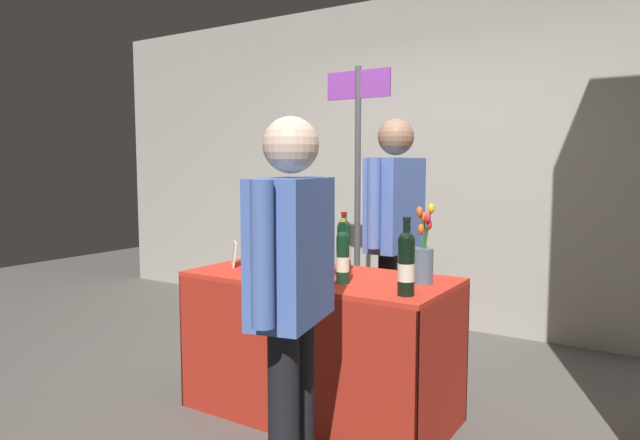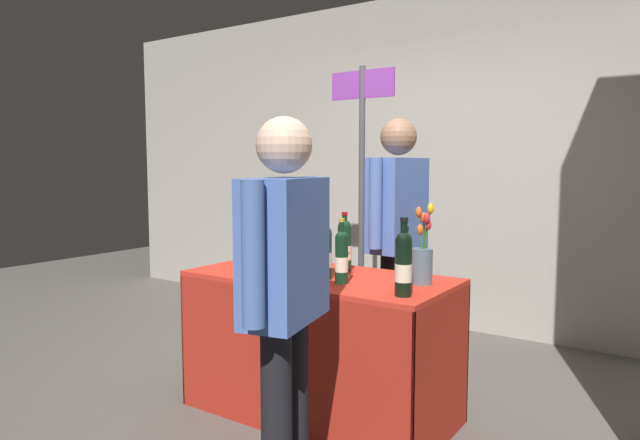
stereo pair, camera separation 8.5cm
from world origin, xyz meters
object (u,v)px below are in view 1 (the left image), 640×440
featured_wine_bottle (325,252)px  vendor_presenter (395,224)px  tasting_table (320,320)px  wine_glass_mid (344,259)px  taster_foreground_right (291,282)px  wine_glass_near_taster (305,249)px  display_bottle_0 (293,252)px  flower_vase (423,259)px  booth_signpost (358,177)px  wine_glass_near_vendor (264,248)px

featured_wine_bottle → vendor_presenter: bearing=87.9°
tasting_table → vendor_presenter: vendor_presenter is taller
wine_glass_mid → taster_foreground_right: (0.26, -0.86, 0.05)m
wine_glass_mid → tasting_table: bearing=-165.3°
wine_glass_near_taster → taster_foreground_right: (0.66, -1.07, 0.06)m
display_bottle_0 → taster_foreground_right: size_ratio=0.21×
display_bottle_0 → wine_glass_near_taster: 0.46m
flower_vase → taster_foreground_right: size_ratio=0.26×
vendor_presenter → taster_foreground_right: bearing=13.5°
wine_glass_near_taster → booth_signpost: booth_signpost is taller
display_bottle_0 → taster_foreground_right: bearing=-55.5°
featured_wine_bottle → wine_glass_near_vendor: (-0.57, 0.21, -0.05)m
featured_wine_bottle → flower_vase: size_ratio=0.84×
taster_foreground_right → tasting_table: bearing=12.8°
flower_vase → vendor_presenter: 0.77m
featured_wine_bottle → flower_vase: bearing=20.5°
featured_wine_bottle → taster_foreground_right: taster_foreground_right is taller
wine_glass_mid → vendor_presenter: vendor_presenter is taller
featured_wine_bottle → flower_vase: 0.50m
tasting_table → booth_signpost: size_ratio=0.70×
display_bottle_0 → booth_signpost: 1.27m
vendor_presenter → booth_signpost: (-0.44, 0.31, 0.28)m
wine_glass_near_vendor → wine_glass_near_taster: size_ratio=1.03×
wine_glass_near_taster → flower_vase: (0.82, -0.15, 0.04)m
display_bottle_0 → wine_glass_mid: 0.28m
taster_foreground_right → booth_signpost: size_ratio=0.75×
tasting_table → flower_vase: bearing=9.5°
flower_vase → taster_foreground_right: 0.93m
display_bottle_0 → vendor_presenter: vendor_presenter is taller
vendor_presenter → featured_wine_bottle: bearing=1.1°
wine_glass_near_vendor → display_bottle_0: bearing=-34.8°
flower_vase → featured_wine_bottle: bearing=-159.5°
tasting_table → display_bottle_0: size_ratio=4.41×
display_bottle_0 → wine_glass_mid: size_ratio=2.43×
flower_vase → booth_signpost: size_ratio=0.20×
wine_glass_near_vendor → flower_vase: flower_vase is taller
vendor_presenter → wine_glass_near_taster: bearing=-36.0°
display_bottle_0 → flower_vase: flower_vase is taller
featured_wine_bottle → display_bottle_0: bearing=-149.9°
flower_vase → taster_foreground_right: (-0.16, -0.91, 0.02)m
featured_wine_bottle → flower_vase: (0.47, 0.18, -0.02)m
featured_wine_bottle → vendor_presenter: vendor_presenter is taller
wine_glass_near_vendor → flower_vase: 1.04m
vendor_presenter → taster_foreground_right: size_ratio=1.07×
flower_vase → booth_signpost: 1.33m
wine_glass_mid → booth_signpost: bearing=114.7°
tasting_table → wine_glass_near_vendor: (-0.49, 0.13, 0.34)m
display_bottle_0 → featured_wine_bottle: bearing=30.1°
wine_glass_mid → vendor_presenter: size_ratio=0.08×
wine_glass_mid → wine_glass_near_taster: 0.45m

